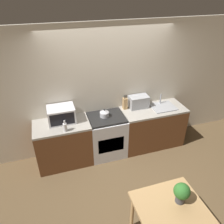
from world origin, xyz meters
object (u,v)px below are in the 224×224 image
Objects in this scene: stove_range at (107,135)px; dining_table at (169,212)px; microwave at (61,114)px; toaster_oven at (139,102)px; kettle at (104,113)px; bottle at (65,127)px.

stove_range is 1.05× the size of dining_table.
microwave is 1.24× the size of toaster_oven.
kettle is 0.83m from bottle.
bottle is at bearing -86.52° from microwave.
microwave reaches higher than dining_table.
microwave is at bearing 174.65° from kettle.
microwave is 0.57× the size of dining_table.
toaster_oven is 0.46× the size of dining_table.
kettle reaches higher than dining_table.
toaster_oven is (0.78, 0.14, 0.06)m from kettle.
microwave reaches higher than stove_range.
dining_table is (0.27, -2.06, -0.33)m from kettle.
stove_range is 4.17× the size of bottle.
stove_range is 0.52m from kettle.
stove_range is at bearing 96.73° from dining_table.
toaster_oven is 2.28m from dining_table.
toaster_oven reaches higher than dining_table.
microwave is at bearing -177.73° from toaster_oven.
kettle is (-0.03, 0.03, 0.52)m from stove_range.
bottle is 0.54× the size of toaster_oven.
toaster_oven is at bearing 12.59° from stove_range.
bottle is 0.25× the size of dining_table.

